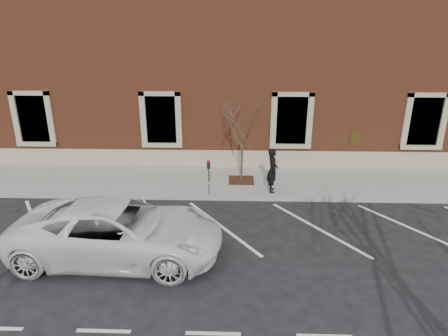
{
  "coord_description": "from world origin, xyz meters",
  "views": [
    {
      "loc": [
        0.44,
        -13.4,
        6.12
      ],
      "look_at": [
        0.0,
        0.6,
        1.1
      ],
      "focal_mm": 30.0,
      "sensor_mm": 36.0,
      "label": 1
    }
  ],
  "objects_px": {
    "man": "(272,170)",
    "sapling": "(242,119)",
    "white_truck": "(119,231)",
    "parking_meter": "(209,171)"
  },
  "relations": [
    {
      "from": "man",
      "to": "parking_meter",
      "type": "xyz_separation_m",
      "value": [
        -2.5,
        -0.43,
        0.1
      ]
    },
    {
      "from": "sapling",
      "to": "white_truck",
      "type": "relative_size",
      "value": 0.65
    },
    {
      "from": "man",
      "to": "sapling",
      "type": "height_order",
      "value": "sapling"
    },
    {
      "from": "man",
      "to": "sapling",
      "type": "distance_m",
      "value": 2.44
    },
    {
      "from": "man",
      "to": "parking_meter",
      "type": "relative_size",
      "value": 1.25
    },
    {
      "from": "parking_meter",
      "to": "white_truck",
      "type": "relative_size",
      "value": 0.24
    },
    {
      "from": "man",
      "to": "parking_meter",
      "type": "bearing_deg",
      "value": 99.87
    },
    {
      "from": "man",
      "to": "white_truck",
      "type": "xyz_separation_m",
      "value": [
        -4.79,
        -4.6,
        -0.23
      ]
    },
    {
      "from": "man",
      "to": "sapling",
      "type": "bearing_deg",
      "value": 47.12
    },
    {
      "from": "white_truck",
      "to": "sapling",
      "type": "bearing_deg",
      "value": -30.0
    }
  ]
}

